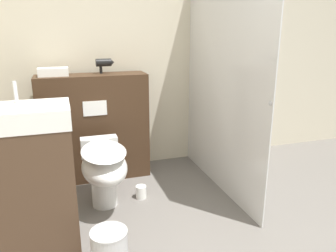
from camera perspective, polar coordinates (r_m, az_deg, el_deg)
wall_back at (r=3.56m, az=-6.66°, el=12.65°), size 8.00×0.06×2.50m
partition_panel at (r=3.37m, az=-12.64°, el=-0.25°), size 1.06×0.33×1.06m
shower_glass at (r=3.03m, az=9.36°, el=7.62°), size 0.04×1.58×2.05m
toilet at (r=2.80m, az=-11.11°, el=-7.20°), size 0.37×0.68×0.55m
sink_vanity at (r=2.36m, az=-23.60°, el=-9.10°), size 0.64×0.41×1.17m
hair_drier at (r=3.32m, az=-11.02°, el=10.73°), size 0.18×0.08×0.14m
folded_towel at (r=3.25m, az=-19.36°, el=8.88°), size 0.27×0.15×0.08m
spare_toilet_roll at (r=3.04m, az=-4.70°, el=-11.38°), size 0.10×0.10×0.12m
waste_bin at (r=2.20m, az=-10.10°, el=-20.85°), size 0.23×0.23×0.30m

